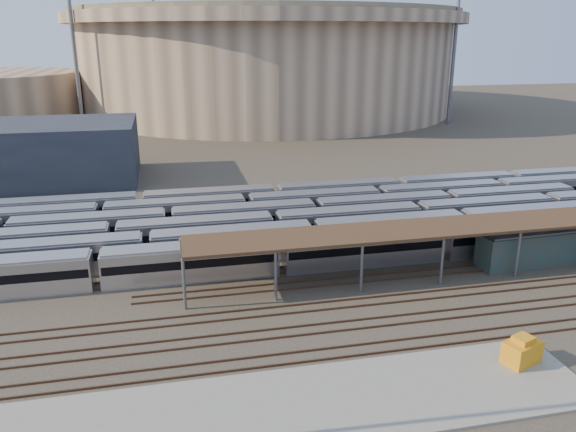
{
  "coord_description": "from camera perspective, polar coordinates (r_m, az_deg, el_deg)",
  "views": [
    {
      "loc": [
        -8.71,
        -46.57,
        24.44
      ],
      "look_at": [
        4.11,
        12.0,
        4.86
      ],
      "focal_mm": 35.0,
      "sensor_mm": 36.0,
      "label": 1
    }
  ],
  "objects": [
    {
      "name": "ground",
      "position": [
        53.31,
        -1.58,
        -9.21
      ],
      "size": [
        420.0,
        420.0,
        0.0
      ],
      "primitive_type": "plane",
      "color": "#383026",
      "rests_on": "ground"
    },
    {
      "name": "apron",
      "position": [
        40.04,
        -4.75,
        -19.43
      ],
      "size": [
        50.0,
        9.0,
        0.2
      ],
      "primitive_type": "cube",
      "color": "gray",
      "rests_on": "ground"
    },
    {
      "name": "subway_trains",
      "position": [
        69.71,
        -2.93,
        -0.89
      ],
      "size": [
        128.3,
        23.9,
        3.6
      ],
      "color": "#ADADB1",
      "rests_on": "ground"
    },
    {
      "name": "inspection_shed",
      "position": [
        62.28,
        17.94,
        -1.03
      ],
      "size": [
        60.3,
        6.0,
        5.3
      ],
      "color": "slate",
      "rests_on": "ground"
    },
    {
      "name": "empty_tracks",
      "position": [
        48.96,
        -0.45,
        -11.74
      ],
      "size": [
        170.0,
        9.62,
        0.18
      ],
      "color": "#4C3323",
      "rests_on": "ground"
    },
    {
      "name": "stadium",
      "position": [
        189.76,
        -2.18,
        15.66
      ],
      "size": [
        124.0,
        124.0,
        32.5
      ],
      "color": "tan",
      "rests_on": "ground"
    },
    {
      "name": "service_building",
      "position": [
        106.71,
        -26.51,
        5.69
      ],
      "size": [
        42.0,
        20.0,
        10.0
      ],
      "primitive_type": "cube",
      "color": "#1E232D",
      "rests_on": "ground"
    },
    {
      "name": "floodlight_0",
      "position": [
        158.06,
        -20.89,
        15.58
      ],
      "size": [
        4.0,
        1.0,
        38.4
      ],
      "color": "slate",
      "rests_on": "ground"
    },
    {
      "name": "floodlight_2",
      "position": [
        166.41,
        16.55,
        16.07
      ],
      "size": [
        4.0,
        1.0,
        38.4
      ],
      "color": "slate",
      "rests_on": "ground"
    },
    {
      "name": "floodlight_3",
      "position": [
        206.61,
        -13.26,
        16.58
      ],
      "size": [
        4.0,
        1.0,
        38.4
      ],
      "color": "slate",
      "rests_on": "ground"
    },
    {
      "name": "teal_boxcar",
      "position": [
        68.63,
        24.84,
        -2.84
      ],
      "size": [
        16.42,
        3.94,
        3.8
      ],
      "primitive_type": "cube",
      "rotation": [
        0.0,
        0.0,
        0.05
      ],
      "color": "#1B3E44",
      "rests_on": "ground"
    },
    {
      "name": "yellow_equipment",
      "position": [
        47.91,
        22.64,
        -12.63
      ],
      "size": [
        3.29,
        2.65,
        1.78
      ],
      "primitive_type": "cube",
      "rotation": [
        0.0,
        0.0,
        0.35
      ],
      "color": "orange",
      "rests_on": "apron"
    }
  ]
}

